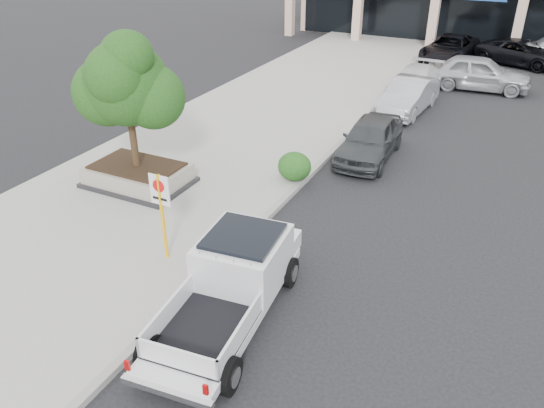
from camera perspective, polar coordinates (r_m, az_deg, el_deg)
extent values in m
plane|color=black|center=(12.56, -0.40, -9.42)|extent=(120.00, 120.00, 0.00)
cube|color=gray|center=(19.43, -6.90, 5.28)|extent=(8.00, 52.00, 0.15)
cube|color=gray|center=(17.73, 3.91, 3.02)|extent=(0.20, 52.00, 0.15)
cube|color=#D1A492|center=(39.85, 1.95, 20.65)|extent=(0.55, 0.55, 4.20)
cube|color=black|center=(17.49, -14.10, 2.28)|extent=(3.20, 2.20, 0.12)
cube|color=gray|center=(17.36, -14.22, 3.20)|extent=(3.00, 2.00, 0.50)
cube|color=black|center=(17.25, -14.33, 4.03)|extent=(2.70, 1.70, 0.06)
cylinder|color=black|center=(16.82, -14.79, 7.52)|extent=(0.22, 0.22, 2.20)
sphere|color=#11360E|center=(16.36, -15.45, 12.41)|extent=(2.50, 2.50, 2.50)
sphere|color=#11360E|center=(16.25, -12.67, 11.16)|extent=(1.90, 1.90, 1.90)
sphere|color=#11360E|center=(16.77, -15.40, 14.94)|extent=(1.60, 1.60, 1.60)
cylinder|color=#FFB50D|center=(13.11, -11.67, -1.44)|extent=(0.09, 0.09, 2.30)
cube|color=white|center=(12.76, -12.00, 1.47)|extent=(0.55, 0.03, 0.78)
cylinder|color=red|center=(12.68, -12.14, 1.90)|extent=(0.32, 0.02, 0.32)
ellipsoid|color=#1B4112|center=(17.11, 2.44, 4.07)|extent=(1.10, 0.99, 0.93)
imported|color=#333639|center=(19.29, 10.50, 6.91)|extent=(1.86, 4.32, 1.45)
imported|color=#A5A7AD|center=(24.44, 14.44, 11.19)|extent=(1.92, 4.55, 1.46)
imported|color=silver|center=(26.80, 15.10, 12.53)|extent=(2.09, 4.76, 1.36)
imported|color=black|center=(34.19, 18.58, 15.57)|extent=(2.99, 5.60, 1.50)
imported|color=#AFB3B8|center=(28.80, 21.36, 13.00)|extent=(5.09, 2.42, 1.68)
imported|color=black|center=(34.77, 25.25, 14.49)|extent=(5.56, 3.89, 1.41)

